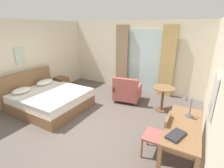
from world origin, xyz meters
TOP-DOWN VIEW (x-y plane):
  - ground at (0.00, 0.00)m, footprint 5.79×6.44m
  - wall_back at (0.00, 2.96)m, footprint 5.39×0.12m
  - wall_left at (-2.64, 0.00)m, footprint 0.12×6.04m
  - wall_right at (2.64, 0.00)m, footprint 0.12×6.04m
  - balcony_glass_door at (0.46, 2.88)m, footprint 1.24×0.02m
  - curtain_panel_left at (-0.38, 2.78)m, footprint 0.48×0.10m
  - curtain_panel_right at (1.30, 2.78)m, footprint 0.47×0.10m
  - bed at (-1.46, 0.15)m, footprint 2.01×1.74m
  - nightstand at (-2.31, 1.44)m, footprint 0.45×0.42m
  - writing_desk at (2.23, -0.13)m, footprint 0.58×1.39m
  - desk_chair at (1.87, -0.19)m, footprint 0.41×0.45m
  - desk_lamp at (2.21, 0.14)m, footprint 0.24×0.24m
  - closed_book at (2.17, -0.52)m, footprint 0.28×0.38m
  - armchair_by_window at (0.36, 1.71)m, footprint 0.90×0.88m
  - round_cafe_table at (1.50, 1.65)m, footprint 0.63×0.63m
  - framed_picture at (-2.56, 0.15)m, footprint 0.03×0.29m
  - wall_mirror at (2.56, -0.13)m, footprint 0.02×0.55m

SIDE VIEW (x-z plane):
  - ground at x=0.00m, z-range -0.10..0.00m
  - nightstand at x=-2.31m, z-range 0.00..0.48m
  - bed at x=-1.46m, z-range -0.22..0.79m
  - armchair_by_window at x=0.36m, z-range -0.09..0.75m
  - desk_chair at x=1.87m, z-range 0.05..0.93m
  - round_cafe_table at x=1.50m, z-range 0.17..0.88m
  - writing_desk at x=2.23m, z-range 0.29..1.05m
  - closed_book at x=2.17m, z-range 0.77..0.80m
  - desk_lamp at x=2.21m, z-range 0.83..1.31m
  - balcony_glass_door at x=0.46m, z-range 0.00..2.22m
  - curtain_panel_left at x=-0.38m, z-range 0.00..2.37m
  - curtain_panel_right at x=1.30m, z-range 0.00..2.37m
  - wall_back at x=0.00m, z-range 0.00..2.52m
  - wall_left at x=-2.64m, z-range 0.00..2.52m
  - wall_right at x=2.64m, z-range 0.00..2.52m
  - wall_mirror at x=2.56m, z-range 1.06..1.69m
  - framed_picture at x=-2.56m, z-range 1.22..1.73m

